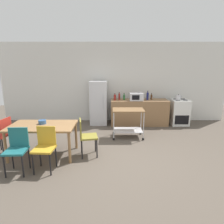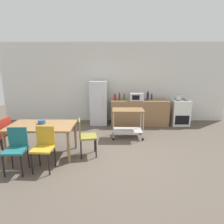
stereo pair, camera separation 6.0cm
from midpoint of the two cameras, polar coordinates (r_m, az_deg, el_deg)
name	(u,v)px [view 2 (the right image)]	position (r m, az deg, el deg)	size (l,w,h in m)	color
ground_plane	(114,157)	(4.65, 0.99, -13.20)	(12.00, 12.00, 0.00)	brown
back_wall	(114,83)	(7.37, 0.86, 8.61)	(8.40, 0.12, 2.90)	silver
kitchen_counter	(139,112)	(7.01, 8.23, -0.10)	(2.00, 0.64, 0.90)	olive
dining_table	(42,128)	(4.80, -19.51, -4.48)	(1.50, 0.90, 0.75)	olive
chair_mustard	(44,145)	(4.20, -18.95, -9.24)	(0.42, 0.42, 0.89)	gold
chair_teal	(16,147)	(4.33, -25.93, -9.19)	(0.42, 0.42, 0.89)	#1E666B
chair_olive	(85,135)	(4.58, -7.55, -6.64)	(0.47, 0.47, 0.89)	olive
chair_red	(2,133)	(5.33, -29.26, -5.40)	(0.46, 0.46, 0.89)	#B72D23
stove_oven	(180,112)	(7.36, 19.47, -0.07)	(0.60, 0.61, 0.92)	white
refrigerator	(99,103)	(6.99, -3.66, 2.71)	(0.60, 0.63, 1.55)	silver
kitchen_cart	(128,119)	(5.69, 4.97, -1.95)	(0.91, 0.57, 0.85)	brown
bottle_sparkling_water	(115,97)	(6.75, 1.13, 4.31)	(0.08, 0.08, 0.24)	maroon
bottle_hot_sauce	(119,97)	(6.82, 2.43, 4.52)	(0.06, 0.06, 0.27)	maroon
bottle_vinegar	(124,97)	(6.89, 3.85, 4.38)	(0.07, 0.07, 0.24)	#1E6628
microwave	(136,97)	(6.78, 7.45, 4.47)	(0.46, 0.35, 0.26)	silver
bottle_sesame_oil	(148,96)	(6.93, 10.68, 4.60)	(0.08, 0.08, 0.32)	navy
bottle_soy_sauce	(152,97)	(7.06, 11.80, 4.35)	(0.06, 0.06, 0.23)	#4C2D19
fruit_bowl	(42,122)	(4.86, -19.59, -2.73)	(0.17, 0.17, 0.09)	#33598C
kettle	(178,98)	(7.13, 19.16, 4.04)	(0.24, 0.17, 0.19)	silver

